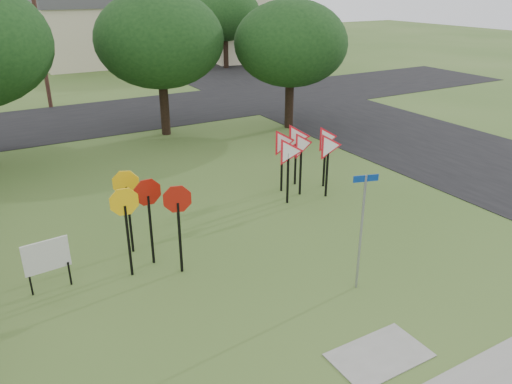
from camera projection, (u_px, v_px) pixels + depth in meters
ground at (310, 296)px, 12.05m from camera, size 140.00×140.00×0.00m
street_right at (386, 130)px, 25.57m from camera, size 8.00×50.00×0.02m
street_far at (101, 117)px, 27.99m from camera, size 60.00×8.00×0.02m
curb_pad at (379, 355)px, 10.14m from camera, size 2.00×1.20×0.02m
street_name_sign at (362, 225)px, 11.76m from camera, size 0.60×0.19×2.99m
stop_sign_cluster at (144, 203)px, 12.70m from camera, size 1.92×1.97×2.45m
yield_sign_cluster at (304, 146)px, 17.35m from camera, size 3.02×1.81×2.37m
info_board at (47, 258)px, 11.97m from camera, size 1.08×0.14×1.36m
far_pole_a at (38, 28)px, 28.47m from camera, size 1.40×0.24×9.00m
far_pole_b at (150, 23)px, 35.46m from camera, size 1.40×0.24×8.50m
house_mid at (85, 29)px, 44.56m from camera, size 8.40×8.40×6.20m
house_right at (244, 20)px, 47.65m from camera, size 8.30×8.30×7.20m
tree_near_mid at (160, 40)px, 23.17m from camera, size 6.00×6.00×6.80m
tree_near_right at (291, 44)px, 24.47m from camera, size 5.60×5.60×6.33m
tree_far_right at (225, 14)px, 42.27m from camera, size 6.00×6.00×6.80m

